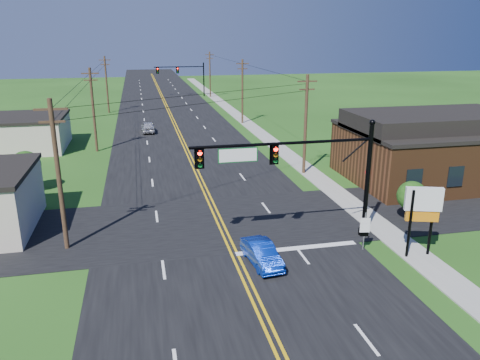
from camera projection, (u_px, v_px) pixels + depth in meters
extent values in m
plane|color=#1C4112|center=(263.00, 325.00, 20.77)|extent=(260.00, 260.00, 0.00)
cube|color=black|center=(173.00, 123.00, 67.38)|extent=(16.00, 220.00, 0.04)
cube|color=black|center=(217.00, 223.00, 31.95)|extent=(70.00, 10.00, 0.04)
cube|color=gray|center=(261.00, 134.00, 60.19)|extent=(2.00, 160.00, 0.08)
cylinder|color=black|center=(367.00, 182.00, 28.94)|extent=(0.28, 0.28, 7.20)
cylinder|color=black|center=(363.00, 231.00, 29.94)|extent=(0.60, 0.60, 0.50)
sphere|color=black|center=(372.00, 123.00, 27.84)|extent=(0.36, 0.36, 0.36)
cylinder|color=black|center=(284.00, 143.00, 27.02)|extent=(11.00, 0.18, 0.18)
cube|color=#055B19|center=(238.00, 155.00, 26.63)|extent=(2.30, 0.06, 0.85)
cylinder|color=black|center=(204.00, 78.00, 96.08)|extent=(0.28, 0.28, 7.20)
cylinder|color=black|center=(204.00, 95.00, 97.08)|extent=(0.60, 0.60, 0.50)
sphere|color=black|center=(203.00, 60.00, 94.97)|extent=(0.36, 0.36, 0.36)
cylinder|color=black|center=(179.00, 67.00, 94.34)|extent=(10.00, 0.18, 0.18)
cube|color=#055B19|center=(163.00, 70.00, 93.86)|extent=(2.30, 0.06, 0.85)
cube|color=#502E16|center=(430.00, 155.00, 40.97)|extent=(14.00, 11.00, 4.40)
cube|color=black|center=(434.00, 129.00, 40.26)|extent=(14.20, 11.20, 0.30)
cube|color=#BFB5A3|center=(9.00, 134.00, 51.83)|extent=(12.00, 9.00, 3.40)
cube|color=black|center=(6.00, 118.00, 51.27)|extent=(12.20, 9.20, 0.30)
cylinder|color=#332317|center=(59.00, 177.00, 26.82)|extent=(0.28, 0.28, 9.00)
cube|color=#332317|center=(51.00, 109.00, 25.65)|extent=(1.80, 0.12, 0.12)
cube|color=#332317|center=(52.00, 122.00, 25.86)|extent=(1.40, 0.12, 0.12)
cylinder|color=#332317|center=(93.00, 110.00, 50.13)|extent=(0.28, 0.28, 9.00)
cube|color=#332317|center=(90.00, 73.00, 48.96)|extent=(1.80, 0.12, 0.12)
cube|color=#332317|center=(91.00, 80.00, 49.17)|extent=(1.40, 0.12, 0.12)
cylinder|color=#332317|center=(107.00, 85.00, 75.30)|extent=(0.28, 0.28, 9.00)
cube|color=#332317|center=(105.00, 60.00, 74.14)|extent=(1.80, 0.12, 0.12)
cube|color=#332317|center=(105.00, 65.00, 74.35)|extent=(1.40, 0.12, 0.12)
cylinder|color=#332317|center=(305.00, 125.00, 41.93)|extent=(0.28, 0.28, 9.00)
cube|color=#332317|center=(307.00, 81.00, 40.77)|extent=(1.80, 0.12, 0.12)
cube|color=#332317|center=(307.00, 89.00, 40.98)|extent=(1.40, 0.12, 0.12)
cylinder|color=#332317|center=(242.00, 92.00, 66.18)|extent=(0.28, 0.28, 9.00)
cube|color=#332317|center=(242.00, 64.00, 65.01)|extent=(1.80, 0.12, 0.12)
cube|color=#332317|center=(242.00, 69.00, 65.22)|extent=(1.40, 0.12, 0.12)
cylinder|color=#332317|center=(210.00, 75.00, 94.15)|extent=(0.28, 0.28, 9.00)
cube|color=#332317|center=(210.00, 55.00, 92.98)|extent=(1.80, 0.12, 0.12)
cube|color=#332317|center=(210.00, 58.00, 93.19)|extent=(1.40, 0.12, 0.12)
cylinder|color=#332317|center=(348.00, 150.00, 47.99)|extent=(0.24, 0.24, 1.85)
sphere|color=#17390D|center=(349.00, 134.00, 47.49)|extent=(3.00, 3.00, 3.00)
cylinder|color=#332317|center=(410.00, 212.00, 32.08)|extent=(0.24, 0.24, 1.32)
sphere|color=#17390D|center=(412.00, 196.00, 31.72)|extent=(2.00, 2.00, 2.00)
cylinder|color=#332317|center=(28.00, 182.00, 38.20)|extent=(0.24, 0.24, 1.54)
sphere|color=#17390D|center=(26.00, 166.00, 37.79)|extent=(2.40, 2.40, 2.40)
imported|color=#0729A4|center=(262.00, 254.00, 26.04)|extent=(1.75, 3.90, 1.24)
imported|color=#B8B8BD|center=(148.00, 127.00, 61.07)|extent=(1.79, 4.22, 1.42)
cylinder|color=slate|center=(364.00, 232.00, 27.60)|extent=(0.09, 0.09, 2.39)
cube|color=white|center=(365.00, 221.00, 27.35)|extent=(0.59, 0.14, 0.33)
cube|color=white|center=(365.00, 228.00, 27.48)|extent=(0.59, 0.14, 0.60)
cube|color=black|center=(364.00, 234.00, 27.61)|extent=(0.49, 0.12, 0.24)
cylinder|color=slate|center=(368.00, 181.00, 37.72)|extent=(0.08, 0.08, 2.04)
cylinder|color=red|center=(369.00, 172.00, 37.46)|extent=(0.77, 0.17, 0.78)
cylinder|color=black|center=(410.00, 225.00, 26.41)|extent=(0.20, 0.20, 4.10)
cylinder|color=black|center=(431.00, 223.00, 26.69)|extent=(0.20, 0.20, 4.10)
cube|color=silver|center=(424.00, 199.00, 26.11)|extent=(2.04, 0.88, 1.37)
cube|color=#CC720C|center=(422.00, 216.00, 26.42)|extent=(1.81, 0.78, 0.57)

